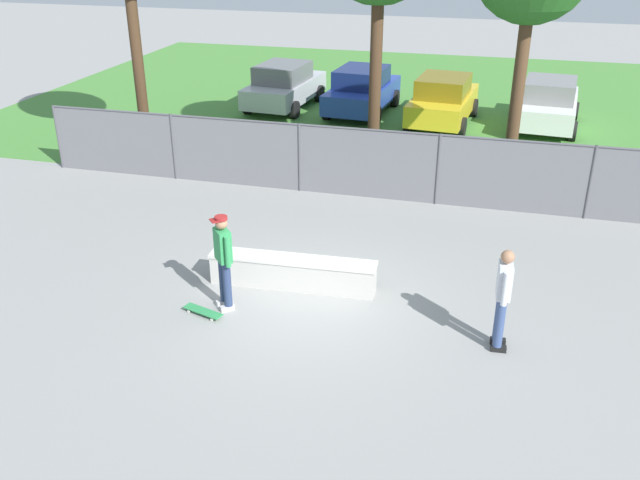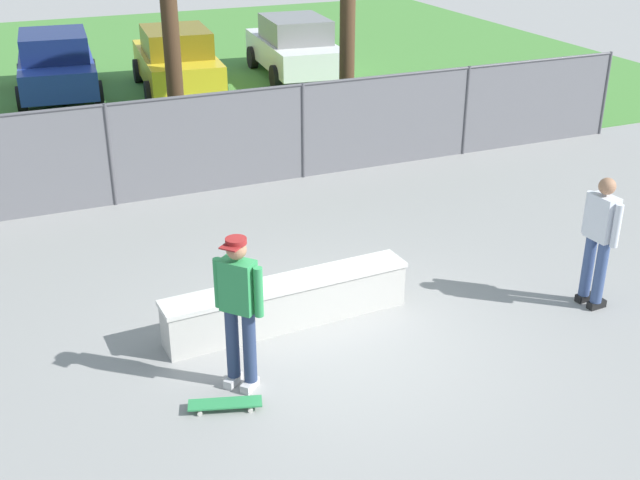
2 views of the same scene
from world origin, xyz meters
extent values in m
plane|color=gray|center=(0.00, 0.00, 0.00)|extent=(80.00, 80.00, 0.00)
cube|color=#478438|center=(0.00, 15.86, 0.01)|extent=(29.78, 20.00, 0.02)
cube|color=#B7B5AD|center=(-0.45, 0.56, 0.28)|extent=(3.25, 0.61, 0.57)
cube|color=silver|center=(-0.45, 0.56, 0.60)|extent=(3.29, 0.65, 0.06)
cube|color=beige|center=(-1.36, -0.60, 0.05)|extent=(0.27, 0.26, 0.10)
cube|color=beige|center=(-1.51, -0.43, 0.05)|extent=(0.27, 0.26, 0.10)
cylinder|color=navy|center=(-1.34, -0.58, 0.54)|extent=(0.15, 0.15, 0.88)
cylinder|color=navy|center=(-1.49, -0.41, 0.54)|extent=(0.15, 0.15, 0.88)
cube|color=#2D8C4C|center=(-1.42, -0.50, 1.28)|extent=(0.42, 0.43, 0.60)
cylinder|color=#2D8C4C|center=(-1.25, -0.68, 1.26)|extent=(0.10, 0.10, 0.58)
cylinder|color=#2D8C4C|center=(-1.58, -0.31, 1.26)|extent=(0.10, 0.10, 0.58)
sphere|color=#9E7051|center=(-1.42, -0.50, 1.71)|extent=(0.22, 0.22, 0.22)
cylinder|color=maroon|center=(-1.42, -0.50, 1.81)|extent=(0.23, 0.23, 0.06)
cube|color=maroon|center=(-1.51, -0.58, 1.78)|extent=(0.22, 0.23, 0.02)
cube|color=#2D8C4C|center=(-1.73, -0.86, 0.08)|extent=(0.82, 0.43, 0.02)
cube|color=#B2B2B7|center=(-1.99, -0.78, 0.06)|extent=(0.10, 0.15, 0.02)
cube|color=#B2B2B7|center=(-1.47, -0.94, 0.06)|extent=(0.10, 0.15, 0.02)
cylinder|color=silver|center=(-1.97, -0.70, 0.03)|extent=(0.06, 0.04, 0.05)
cylinder|color=silver|center=(-2.02, -0.86, 0.03)|extent=(0.06, 0.04, 0.05)
cylinder|color=silver|center=(-1.45, -0.86, 0.03)|extent=(0.06, 0.04, 0.05)
cylinder|color=silver|center=(-1.50, -1.02, 0.03)|extent=(0.06, 0.04, 0.05)
cylinder|color=#4C4C51|center=(-8.89, 5.56, 0.91)|extent=(0.07, 0.07, 1.81)
cylinder|color=#4C4C51|center=(-5.33, 5.56, 0.91)|extent=(0.07, 0.07, 1.81)
cylinder|color=#4C4C51|center=(-1.78, 5.56, 0.91)|extent=(0.07, 0.07, 1.81)
cylinder|color=#4C4C51|center=(1.78, 5.56, 0.91)|extent=(0.07, 0.07, 1.81)
cylinder|color=#4C4C51|center=(5.33, 5.56, 0.91)|extent=(0.07, 0.07, 1.81)
cylinder|color=#4C4C51|center=(0.00, 5.56, 1.78)|extent=(17.78, 0.05, 0.05)
cube|color=slate|center=(0.00, 5.56, 0.91)|extent=(17.78, 0.01, 1.81)
cylinder|color=#47301E|center=(-7.03, 7.17, 2.56)|extent=(0.32, 0.32, 5.13)
cylinder|color=#47301E|center=(-0.18, 7.31, 2.45)|extent=(0.32, 0.32, 4.91)
cylinder|color=#513823|center=(3.48, 7.33, 2.26)|extent=(0.32, 0.32, 4.53)
cube|color=#B7BABF|center=(-4.73, 13.63, 0.67)|extent=(2.16, 4.34, 0.70)
cube|color=slate|center=(-4.74, 13.48, 1.34)|extent=(1.78, 2.23, 0.64)
cylinder|color=black|center=(-5.51, 15.00, 0.32)|extent=(0.28, 0.66, 0.64)
cylinder|color=black|center=(-3.72, 14.84, 0.32)|extent=(0.28, 0.66, 0.64)
cylinder|color=black|center=(-5.74, 12.41, 0.32)|extent=(0.28, 0.66, 0.64)
cylinder|color=black|center=(-3.95, 12.25, 0.32)|extent=(0.28, 0.66, 0.64)
cube|color=#233D9E|center=(-1.78, 13.63, 0.67)|extent=(2.16, 4.34, 0.70)
cube|color=navy|center=(-1.79, 13.48, 1.34)|extent=(1.78, 2.23, 0.64)
cylinder|color=black|center=(-2.56, 15.00, 0.32)|extent=(0.28, 0.66, 0.64)
cylinder|color=black|center=(-0.77, 14.85, 0.32)|extent=(0.28, 0.66, 0.64)
cylinder|color=black|center=(-2.79, 12.41, 0.32)|extent=(0.28, 0.66, 0.64)
cylinder|color=black|center=(-0.99, 12.25, 0.32)|extent=(0.28, 0.66, 0.64)
cube|color=gold|center=(1.19, 12.95, 0.67)|extent=(2.16, 4.34, 0.70)
cube|color=#776413|center=(1.17, 12.80, 1.34)|extent=(1.78, 2.23, 0.64)
cylinder|color=black|center=(0.40, 14.33, 0.32)|extent=(0.28, 0.66, 0.64)
cylinder|color=black|center=(2.20, 14.17, 0.32)|extent=(0.28, 0.66, 0.64)
cylinder|color=black|center=(0.17, 11.74, 0.32)|extent=(0.28, 0.66, 0.64)
cylinder|color=black|center=(1.97, 11.58, 0.32)|extent=(0.28, 0.66, 0.64)
cube|color=silver|center=(4.65, 13.38, 0.67)|extent=(2.16, 4.34, 0.70)
cube|color=gray|center=(4.64, 13.23, 1.34)|extent=(1.78, 2.23, 0.64)
cylinder|color=black|center=(3.87, 14.76, 0.32)|extent=(0.28, 0.66, 0.64)
cylinder|color=black|center=(5.66, 14.60, 0.32)|extent=(0.28, 0.66, 0.64)
cylinder|color=black|center=(3.64, 12.16, 0.32)|extent=(0.28, 0.66, 0.64)
cylinder|color=black|center=(5.44, 12.01, 0.32)|extent=(0.28, 0.66, 0.64)
cube|color=black|center=(3.49, -0.44, 0.05)|extent=(0.27, 0.13, 0.10)
cube|color=black|center=(3.50, -0.66, 0.05)|extent=(0.27, 0.13, 0.10)
cylinder|color=#384C7A|center=(3.46, -0.44, 0.54)|extent=(0.15, 0.15, 0.88)
cylinder|color=#384C7A|center=(3.47, -0.66, 0.54)|extent=(0.15, 0.15, 0.88)
cube|color=silver|center=(3.47, -0.55, 1.28)|extent=(0.25, 0.39, 0.60)
cylinder|color=silver|center=(3.45, -0.30, 1.26)|extent=(0.10, 0.10, 0.58)
cylinder|color=silver|center=(3.48, -0.80, 1.26)|extent=(0.10, 0.10, 0.58)
sphere|color=#9E7051|center=(3.47, -0.55, 1.71)|extent=(0.22, 0.22, 0.22)
camera|label=1|loc=(3.08, -10.68, 6.62)|focal=38.60mm
camera|label=2|loc=(-3.58, -7.84, 5.34)|focal=45.02mm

